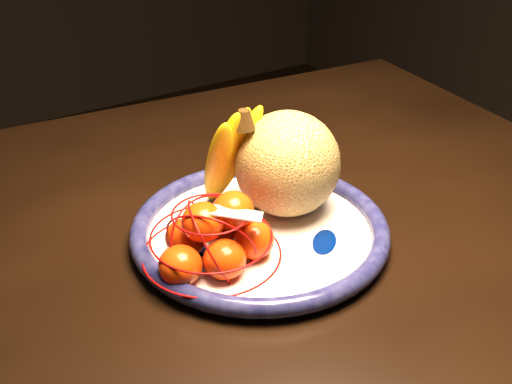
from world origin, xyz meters
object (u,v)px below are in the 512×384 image
dining_table (109,313)px  mandarin_bag (215,238)px  banana_bunch (226,153)px  cantaloupe (287,164)px  fruit_bowl (260,231)px

dining_table → mandarin_bag: size_ratio=8.47×
banana_bunch → mandarin_bag: 0.14m
cantaloupe → mandarin_bag: size_ratio=0.74×
banana_bunch → mandarin_bag: bearing=-146.4°
cantaloupe → banana_bunch: 0.09m
fruit_bowl → cantaloupe: cantaloupe is taller
dining_table → mandarin_bag: (0.12, -0.09, 0.13)m
dining_table → cantaloupe: (0.27, -0.03, 0.17)m
cantaloupe → banana_bunch: banana_bunch is taller
fruit_bowl → banana_bunch: (-0.01, 0.08, 0.09)m
banana_bunch → cantaloupe: bearing=-55.3°
dining_table → banana_bunch: 0.27m
cantaloupe → dining_table: bearing=172.5°
dining_table → cantaloupe: size_ratio=11.45×
fruit_bowl → mandarin_bag: 0.09m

